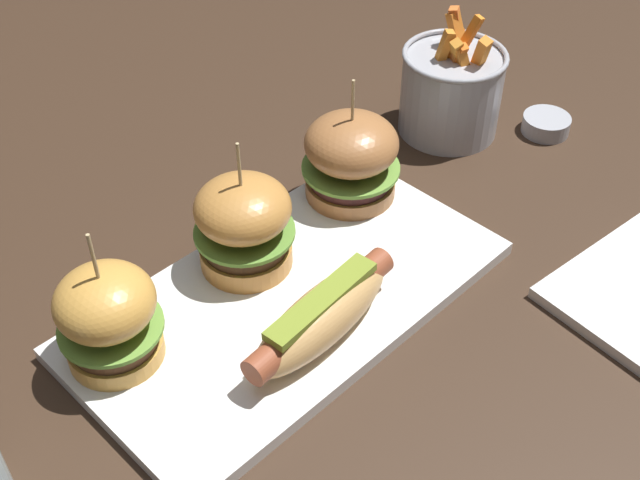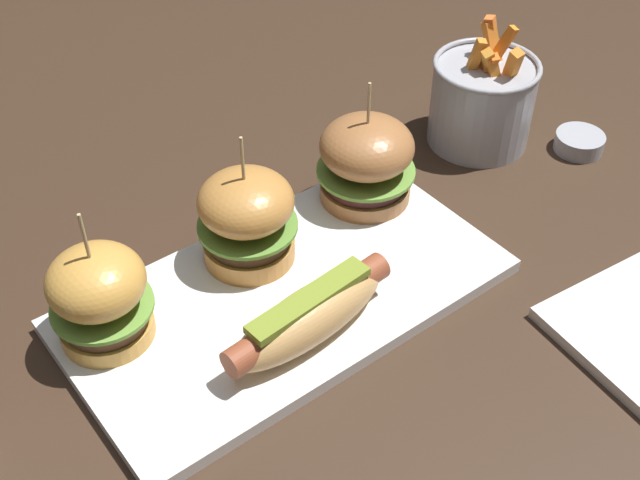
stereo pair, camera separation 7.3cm
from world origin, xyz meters
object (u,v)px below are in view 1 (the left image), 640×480
(hot_dog, at_px, (322,315))
(fries_bucket, at_px, (451,90))
(slider_left, at_px, (108,317))
(slider_center, at_px, (240,227))
(slider_right, at_px, (351,157))
(platter_main, at_px, (289,298))
(sauce_ramekin, at_px, (546,124))

(hot_dog, bearing_deg, fries_bucket, 20.99)
(slider_left, bearing_deg, slider_center, 2.94)
(slider_center, bearing_deg, hot_dog, -95.38)
(fries_bucket, bearing_deg, hot_dog, -159.01)
(slider_right, xyz_separation_m, fries_bucket, (0.19, 0.01, -0.01))
(hot_dog, height_order, fries_bucket, fries_bucket)
(slider_right, bearing_deg, platter_main, -157.35)
(slider_right, height_order, fries_bucket, slider_right)
(hot_dog, height_order, sauce_ramekin, hot_dog)
(slider_center, xyz_separation_m, slider_right, (0.15, 0.00, -0.00))
(hot_dog, distance_m, slider_left, 0.18)
(platter_main, height_order, slider_left, slider_left)
(fries_bucket, bearing_deg, slider_center, -177.18)
(slider_center, distance_m, slider_right, 0.15)
(slider_left, xyz_separation_m, sauce_ramekin, (0.57, -0.06, -0.05))
(slider_center, distance_m, fries_bucket, 0.34)
(slider_center, height_order, fries_bucket, slider_center)
(slider_center, bearing_deg, slider_right, 1.07)
(slider_center, height_order, slider_right, slider_center)
(platter_main, bearing_deg, sauce_ramekin, -1.57)
(slider_right, distance_m, sauce_ramekin, 0.28)
(hot_dog, xyz_separation_m, fries_bucket, (0.35, 0.13, 0.01))
(fries_bucket, bearing_deg, sauce_ramekin, -48.22)
(slider_right, bearing_deg, sauce_ramekin, -15.56)
(slider_left, relative_size, sauce_ramekin, 2.44)
(slider_right, bearing_deg, fries_bucket, 4.27)
(slider_center, xyz_separation_m, fries_bucket, (0.34, 0.02, -0.01))
(fries_bucket, bearing_deg, slider_left, -177.14)
(slider_right, relative_size, fries_bucket, 0.93)
(fries_bucket, bearing_deg, platter_main, -167.20)
(fries_bucket, height_order, sauce_ramekin, fries_bucket)
(platter_main, xyz_separation_m, sauce_ramekin, (0.41, -0.01, 0.00))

